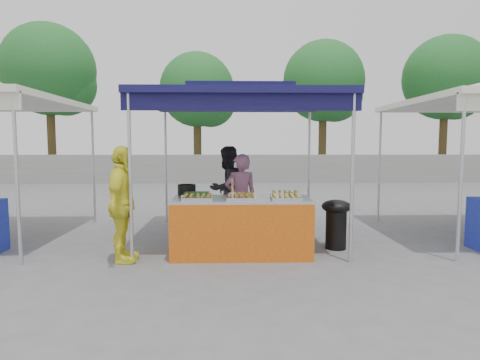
{
  "coord_description": "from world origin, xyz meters",
  "views": [
    {
      "loc": [
        -0.16,
        -5.88,
        1.62
      ],
      "look_at": [
        0.0,
        0.6,
        1.05
      ],
      "focal_mm": 30.0,
      "sensor_mm": 36.0,
      "label": 1
    }
  ],
  "objects_px": {
    "customer_person": "(122,205)",
    "wok_burner": "(336,220)",
    "vendor_woman": "(241,198)",
    "helper_man": "(227,189)",
    "cooking_pot": "(187,190)",
    "vendor_table": "(241,227)"
  },
  "relations": [
    {
      "from": "customer_person",
      "to": "wok_burner",
      "type": "bearing_deg",
      "value": -78.76
    },
    {
      "from": "vendor_woman",
      "to": "helper_man",
      "type": "relative_size",
      "value": 0.92
    },
    {
      "from": "helper_man",
      "to": "cooking_pot",
      "type": "bearing_deg",
      "value": 21.27
    },
    {
      "from": "cooking_pot",
      "to": "helper_man",
      "type": "distance_m",
      "value": 1.46
    },
    {
      "from": "wok_burner",
      "to": "vendor_woman",
      "type": "distance_m",
      "value": 1.57
    },
    {
      "from": "cooking_pot",
      "to": "helper_man",
      "type": "height_order",
      "value": "helper_man"
    },
    {
      "from": "wok_burner",
      "to": "customer_person",
      "type": "xyz_separation_m",
      "value": [
        -3.14,
        -0.63,
        0.34
      ]
    },
    {
      "from": "wok_burner",
      "to": "cooking_pot",
      "type": "bearing_deg",
      "value": -157.55
    },
    {
      "from": "vendor_table",
      "to": "vendor_woman",
      "type": "relative_size",
      "value": 1.36
    },
    {
      "from": "vendor_woman",
      "to": "helper_man",
      "type": "height_order",
      "value": "helper_man"
    },
    {
      "from": "vendor_table",
      "to": "helper_man",
      "type": "xyz_separation_m",
      "value": [
        -0.22,
        1.68,
        0.37
      ]
    },
    {
      "from": "cooking_pot",
      "to": "helper_man",
      "type": "relative_size",
      "value": 0.17
    },
    {
      "from": "vendor_table",
      "to": "customer_person",
      "type": "height_order",
      "value": "customer_person"
    },
    {
      "from": "cooking_pot",
      "to": "vendor_woman",
      "type": "distance_m",
      "value": 0.96
    },
    {
      "from": "helper_man",
      "to": "wok_burner",
      "type": "bearing_deg",
      "value": 97.83
    },
    {
      "from": "cooking_pot",
      "to": "vendor_woman",
      "type": "height_order",
      "value": "vendor_woman"
    },
    {
      "from": "vendor_table",
      "to": "cooking_pot",
      "type": "distance_m",
      "value": 1.04
    },
    {
      "from": "helper_man",
      "to": "vendor_woman",
      "type": "bearing_deg",
      "value": 60.77
    },
    {
      "from": "vendor_table",
      "to": "helper_man",
      "type": "height_order",
      "value": "helper_man"
    },
    {
      "from": "cooking_pot",
      "to": "customer_person",
      "type": "relative_size",
      "value": 0.17
    },
    {
      "from": "vendor_table",
      "to": "cooking_pot",
      "type": "bearing_deg",
      "value": 156.1
    },
    {
      "from": "vendor_table",
      "to": "helper_man",
      "type": "relative_size",
      "value": 1.25
    }
  ]
}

